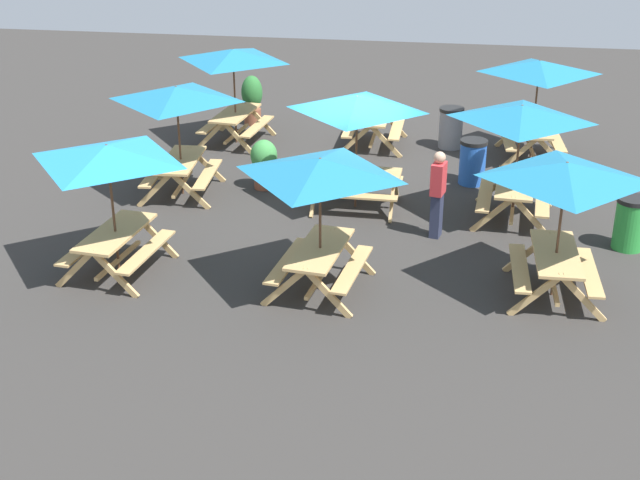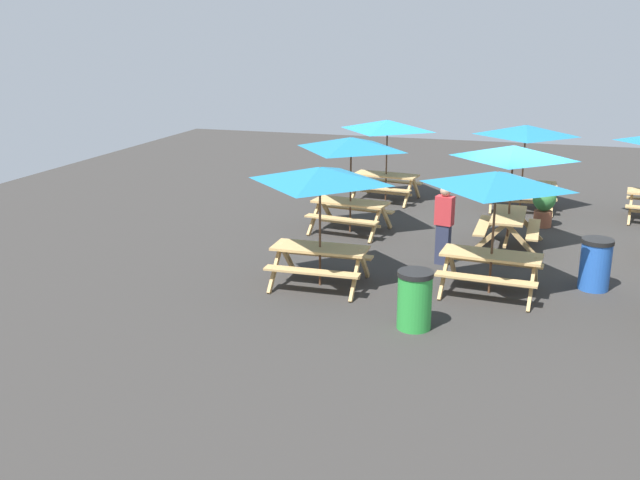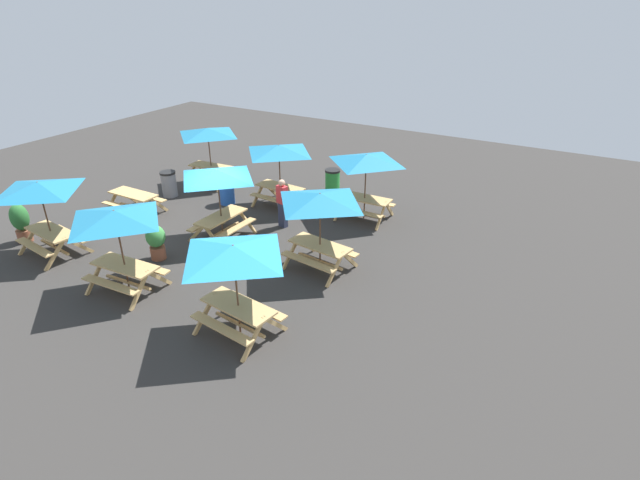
% 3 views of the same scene
% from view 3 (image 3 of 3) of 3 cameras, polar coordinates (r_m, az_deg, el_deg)
% --- Properties ---
extents(ground_plane, '(31.81, 31.81, 0.00)m').
position_cam_3_polar(ground_plane, '(16.37, -11.65, 0.20)').
color(ground_plane, '#33302D').
rests_on(ground_plane, ground).
extents(picnic_table_0, '(2.24, 2.24, 2.34)m').
position_cam_3_polar(picnic_table_0, '(13.47, -0.00, 4.14)').
color(picnic_table_0, tan).
rests_on(picnic_table_0, ground).
extents(picnic_table_1, '(2.11, 2.11, 2.34)m').
position_cam_3_polar(picnic_table_1, '(13.43, -22.30, 1.95)').
color(picnic_table_1, tan).
rests_on(picnic_table_1, ground).
extents(picnic_table_2, '(2.03, 2.03, 2.34)m').
position_cam_3_polar(picnic_table_2, '(16.81, 5.30, 8.71)').
color(picnic_table_2, tan).
rests_on(picnic_table_2, ground).
extents(picnic_table_3, '(1.81, 1.54, 0.81)m').
position_cam_3_polar(picnic_table_3, '(18.81, -20.50, 4.46)').
color(picnic_table_3, tan).
rests_on(picnic_table_3, ground).
extents(picnic_table_4, '(2.04, 2.04, 2.34)m').
position_cam_3_polar(picnic_table_4, '(15.62, -11.63, 6.83)').
color(picnic_table_4, tan).
rests_on(picnic_table_4, ground).
extents(picnic_table_5, '(2.12, 2.12, 2.34)m').
position_cam_3_polar(picnic_table_5, '(20.55, -12.68, 11.54)').
color(picnic_table_5, tan).
rests_on(picnic_table_5, ground).
extents(picnic_table_6, '(2.15, 2.15, 2.34)m').
position_cam_3_polar(picnic_table_6, '(17.85, -4.71, 9.82)').
color(picnic_table_6, tan).
rests_on(picnic_table_6, ground).
extents(picnic_table_7, '(2.22, 2.22, 2.34)m').
position_cam_3_polar(picnic_table_7, '(16.36, -29.37, 4.78)').
color(picnic_table_7, tan).
rests_on(picnic_table_7, ground).
extents(picnic_table_8, '(2.23, 2.23, 2.34)m').
position_cam_3_polar(picnic_table_8, '(10.92, -9.82, -2.02)').
color(picnic_table_8, tan).
rests_on(picnic_table_8, ground).
extents(trash_bin_gray, '(0.59, 0.59, 0.98)m').
position_cam_3_polar(trash_bin_gray, '(20.06, -16.87, 6.16)').
color(trash_bin_gray, gray).
rests_on(trash_bin_gray, ground).
extents(trash_bin_blue, '(0.59, 0.59, 0.98)m').
position_cam_3_polar(trash_bin_blue, '(18.83, -10.62, 5.54)').
color(trash_bin_blue, blue).
rests_on(trash_bin_blue, ground).
extents(trash_bin_green, '(0.59, 0.59, 0.98)m').
position_cam_3_polar(trash_bin_green, '(19.44, 1.44, 6.69)').
color(trash_bin_green, green).
rests_on(trash_bin_green, ground).
extents(potted_plant_0, '(0.57, 0.57, 1.06)m').
position_cam_3_polar(potted_plant_0, '(15.34, -18.22, -0.07)').
color(potted_plant_0, '#935138').
rests_on(potted_plant_0, ground).
extents(potted_plant_1, '(0.55, 0.55, 1.27)m').
position_cam_3_polar(potted_plant_1, '(18.14, -31.03, 1.83)').
color(potted_plant_1, '#935138').
rests_on(potted_plant_1, ground).
extents(person_standing, '(0.40, 0.30, 1.67)m').
position_cam_3_polar(person_standing, '(16.52, -4.32, 4.34)').
color(person_standing, '#2D334C').
rests_on(person_standing, ground).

